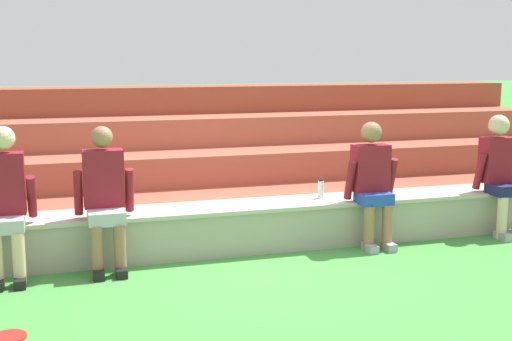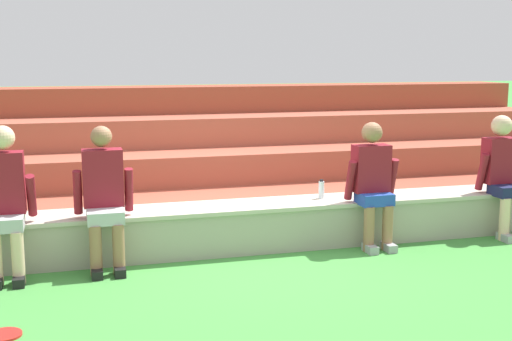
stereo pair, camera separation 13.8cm
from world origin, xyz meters
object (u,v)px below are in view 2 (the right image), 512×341
(person_left_of_center, at_px, (104,195))
(frisbee, at_px, (4,335))
(person_center, at_px, (373,181))
(person_right_of_center, at_px, (503,172))
(water_bottle_near_right, at_px, (321,189))
(person_far_left, at_px, (5,199))

(person_left_of_center, height_order, frisbee, person_left_of_center)
(person_center, xyz_separation_m, person_right_of_center, (1.59, 0.04, 0.02))
(frisbee, bearing_deg, person_right_of_center, 15.55)
(person_center, distance_m, water_bottle_near_right, 0.57)
(person_far_left, height_order, person_left_of_center, person_far_left)
(person_left_of_center, bearing_deg, person_center, -0.57)
(person_right_of_center, bearing_deg, person_center, -178.61)
(person_left_of_center, relative_size, person_right_of_center, 1.00)
(water_bottle_near_right, bearing_deg, person_center, -38.54)
(person_far_left, relative_size, person_center, 1.05)
(person_far_left, distance_m, person_left_of_center, 0.86)
(person_right_of_center, height_order, frisbee, person_right_of_center)
(person_center, bearing_deg, person_left_of_center, 179.43)
(person_right_of_center, distance_m, water_bottle_near_right, 2.05)
(frisbee, bearing_deg, water_bottle_near_right, 29.25)
(person_far_left, relative_size, person_left_of_center, 1.02)
(person_center, bearing_deg, water_bottle_near_right, 141.46)
(person_left_of_center, xyz_separation_m, person_right_of_center, (4.30, 0.01, 0.01))
(water_bottle_near_right, bearing_deg, frisbee, -150.75)
(person_right_of_center, bearing_deg, frisbee, -164.45)
(person_left_of_center, height_order, water_bottle_near_right, person_left_of_center)
(frisbee, bearing_deg, person_far_left, 92.31)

